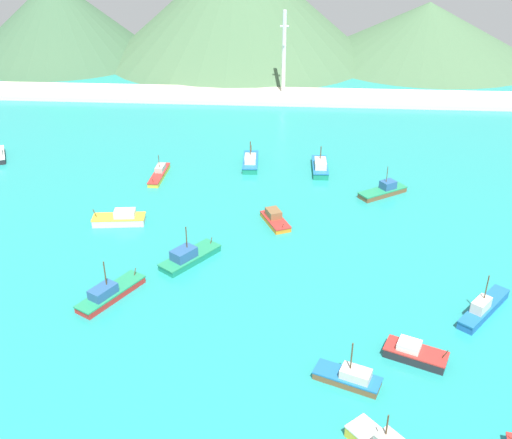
% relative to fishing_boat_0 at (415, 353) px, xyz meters
% --- Properties ---
extents(ground, '(260.00, 280.00, 0.50)m').
position_rel_fishing_boat_0_xyz_m(ground, '(-32.78, 8.40, -1.05)').
color(ground, teal).
extents(fishing_boat_0, '(7.59, 5.37, 2.54)m').
position_rel_fishing_boat_0_xyz_m(fishing_boat_0, '(0.00, 0.00, 0.00)').
color(fishing_boat_0, '#232328').
rests_on(fishing_boat_0, ground).
extents(fishing_boat_2, '(5.40, 7.55, 2.15)m').
position_rel_fishing_boat_0_xyz_m(fishing_boat_2, '(-17.42, 31.49, -0.03)').
color(fishing_boat_2, orange).
rests_on(fishing_boat_2, ground).
extents(fishing_boat_3, '(9.26, 7.55, 5.34)m').
position_rel_fishing_boat_0_xyz_m(fishing_boat_3, '(1.59, 43.67, -0.01)').
color(fishing_boat_3, brown).
rests_on(fishing_boat_3, ground).
extents(fishing_boat_5, '(8.50, 9.79, 6.03)m').
position_rel_fishing_boat_0_xyz_m(fishing_boat_5, '(10.09, 9.20, 0.09)').
color(fishing_boat_5, '#1E5BA8').
rests_on(fishing_boat_5, ground).
extents(fishing_boat_6, '(8.74, 3.99, 2.68)m').
position_rel_fishing_boat_0_xyz_m(fishing_boat_6, '(-42.60, 29.59, 0.10)').
color(fishing_boat_6, silver).
rests_on(fishing_boat_6, ground).
extents(fishing_boat_7, '(2.33, 10.12, 4.29)m').
position_rel_fishing_boat_0_xyz_m(fishing_boat_7, '(-40.26, 48.53, -0.14)').
color(fishing_boat_7, gold).
rests_on(fishing_boat_7, ground).
extents(fishing_boat_10, '(3.35, 9.87, 5.19)m').
position_rel_fishing_boat_0_xyz_m(fishing_boat_10, '(-23.32, 55.20, 0.09)').
color(fishing_boat_10, '#198466').
rests_on(fishing_boat_10, ground).
extents(fishing_boat_12, '(7.73, 5.07, 5.47)m').
position_rel_fishing_boat_0_xyz_m(fishing_boat_12, '(-7.73, -4.42, -0.02)').
color(fishing_boat_12, brown).
rests_on(fishing_boat_12, ground).
extents(fishing_boat_13, '(8.43, 9.83, 5.83)m').
position_rel_fishing_boat_0_xyz_m(fishing_boat_13, '(-29.46, 18.84, 0.07)').
color(fishing_boat_13, '#198466').
rests_on(fishing_boat_13, ground).
extents(fishing_boat_14, '(7.54, 10.38, 5.84)m').
position_rel_fishing_boat_0_xyz_m(fishing_boat_14, '(-38.34, 9.04, 0.02)').
color(fishing_boat_14, red).
rests_on(fishing_boat_14, ground).
extents(fishing_boat_15, '(3.15, 9.64, 5.15)m').
position_rel_fishing_boat_0_xyz_m(fishing_boat_15, '(-9.57, 53.45, 0.19)').
color(fishing_boat_15, '#198466').
rests_on(fishing_boat_15, ground).
extents(beach_strip, '(247.00, 14.13, 1.20)m').
position_rel_fishing_boat_0_xyz_m(beach_strip, '(-32.78, 101.67, -0.20)').
color(beach_strip, beige).
rests_on(beach_strip, ground).
extents(hill_west, '(63.65, 63.65, 25.66)m').
position_rel_fishing_boat_0_xyz_m(hill_west, '(-94.14, 144.36, 12.03)').
color(hill_west, '#3D6042').
rests_on(hill_west, ground).
extents(hill_central, '(88.82, 88.82, 35.80)m').
position_rel_fishing_boat_0_xyz_m(hill_central, '(-34.46, 149.22, 17.10)').
color(hill_central, '#476B47').
rests_on(hill_central, ground).
extents(hill_east, '(74.45, 74.45, 18.24)m').
position_rel_fishing_boat_0_xyz_m(hill_east, '(27.35, 150.93, 8.32)').
color(hill_east, '#476B47').
rests_on(hill_east, ground).
extents(radio_tower, '(2.24, 1.79, 22.37)m').
position_rel_fishing_boat_0_xyz_m(radio_tower, '(-18.36, 103.97, 10.61)').
color(radio_tower, silver).
rests_on(radio_tower, ground).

